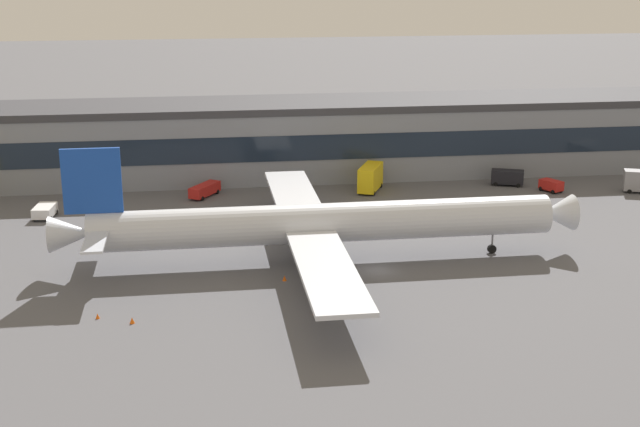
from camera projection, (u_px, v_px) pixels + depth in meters
ground_plane at (376, 270)px, 106.48m from camera, size 600.00×600.00×0.00m
terminal_building at (320, 137)px, 150.88m from camera, size 175.15×15.77×12.74m
airliner at (317, 223)px, 108.08m from camera, size 64.78×55.96×15.17m
crew_van at (508, 177)px, 144.75m from camera, size 5.64×3.92×2.55m
pushback_tractor at (45, 210)px, 127.38m from camera, size 3.08×5.04×1.75m
belt_loader at (205, 189)px, 138.29m from camera, size 5.17×6.46×1.95m
catering_truck at (370, 177)px, 141.09m from camera, size 5.30×7.64×4.15m
baggage_tug at (552, 185)px, 141.05m from camera, size 3.46×4.12×1.85m
traffic_cone_0 at (132, 320)px, 91.21m from camera, size 0.53×0.53×0.66m
traffic_cone_1 at (316, 311)px, 93.47m from camera, size 0.60×0.60×0.75m
traffic_cone_2 at (284, 278)px, 103.04m from camera, size 0.51×0.51×0.63m
traffic_cone_3 at (98, 316)px, 92.43m from camera, size 0.44×0.44×0.55m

